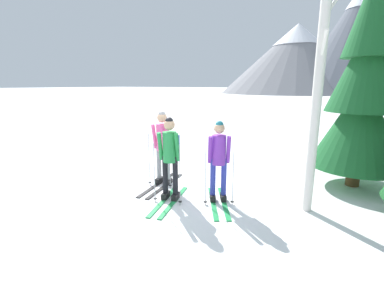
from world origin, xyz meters
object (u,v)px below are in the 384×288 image
object	(u,v)px
skier_in_pink	(162,145)
pine_tree_near	(364,89)
skier_in_green	(170,154)
birch_tree_tall	(321,66)
skier_in_purple	(219,157)

from	to	relation	value
skier_in_pink	pine_tree_near	size ratio (longest dim) A/B	0.36
skier_in_pink	pine_tree_near	world-z (taller)	pine_tree_near
skier_in_pink	skier_in_green	size ratio (longest dim) A/B	1.03
skier_in_pink	birch_tree_tall	distance (m)	3.63
skier_in_green	birch_tree_tall	distance (m)	3.18
skier_in_green	pine_tree_near	size ratio (longest dim) A/B	0.35
skier_in_purple	pine_tree_near	world-z (taller)	pine_tree_near
skier_in_pink	birch_tree_tall	world-z (taller)	birch_tree_tall
skier_in_pink	skier_in_purple	distance (m)	1.56
skier_in_green	skier_in_purple	world-z (taller)	skier_in_green
pine_tree_near	skier_in_green	bearing A→B (deg)	-139.16
skier_in_pink	pine_tree_near	xyz separation A→B (m)	(3.94, 2.19, 1.29)
skier_in_green	birch_tree_tall	bearing A→B (deg)	19.47
skier_in_green	pine_tree_near	distance (m)	4.52
pine_tree_near	skier_in_pink	bearing A→B (deg)	-150.97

